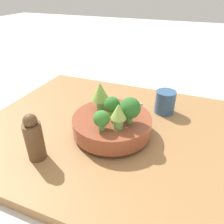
# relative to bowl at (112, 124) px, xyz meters

# --- Properties ---
(ground_plane) EXTENTS (6.00, 6.00, 0.00)m
(ground_plane) POSITION_rel_bowl_xyz_m (0.02, -0.04, -0.08)
(ground_plane) COLOR silver
(table) EXTENTS (0.95, 0.77, 0.04)m
(table) POSITION_rel_bowl_xyz_m (0.02, -0.04, -0.06)
(table) COLOR #9E7042
(table) RESTS_ON ground_plane
(bowl) EXTENTS (0.27, 0.27, 0.07)m
(bowl) POSITION_rel_bowl_xyz_m (0.00, 0.00, 0.00)
(bowl) COLOR brown
(bowl) RESTS_ON table
(broccoli_floret_back) EXTENTS (0.05, 0.05, 0.06)m
(broccoli_floret_back) POSITION_rel_bowl_xyz_m (0.00, 0.08, 0.07)
(broccoli_floret_back) COLOR #6BA34C
(broccoli_floret_back) RESTS_ON bowl
(romanesco_piece_near) EXTENTS (0.06, 0.06, 0.10)m
(romanesco_piece_near) POSITION_rel_bowl_xyz_m (0.06, -0.04, 0.09)
(romanesco_piece_near) COLOR #6BA34C
(romanesco_piece_near) RESTS_ON bowl
(broccoli_floret_center) EXTENTS (0.05, 0.05, 0.08)m
(broccoli_floret_center) POSITION_rel_bowl_xyz_m (0.00, -0.00, 0.08)
(broccoli_floret_center) COLOR #6BA34C
(broccoli_floret_center) RESTS_ON bowl
(broccoli_floret_left) EXTENTS (0.07, 0.07, 0.09)m
(broccoli_floret_left) POSITION_rel_bowl_xyz_m (-0.06, 0.01, 0.08)
(broccoli_floret_left) COLOR #6BA34C
(broccoli_floret_left) RESTS_ON bowl
(romanesco_piece_far) EXTENTS (0.05, 0.05, 0.09)m
(romanesco_piece_far) POSITION_rel_bowl_xyz_m (-0.04, 0.05, 0.08)
(romanesco_piece_far) COLOR #6BA34C
(romanesco_piece_far) RESTS_ON bowl
(cup) EXTENTS (0.08, 0.08, 0.09)m
(cup) POSITION_rel_bowl_xyz_m (-0.14, -0.22, 0.01)
(cup) COLOR #33567F
(cup) RESTS_ON table
(pepper_mill) EXTENTS (0.05, 0.05, 0.15)m
(pepper_mill) POSITION_rel_bowl_xyz_m (0.17, 0.20, 0.03)
(pepper_mill) COLOR brown
(pepper_mill) RESTS_ON table
(fork) EXTENTS (0.19, 0.01, 0.01)m
(fork) POSITION_rel_bowl_xyz_m (0.05, -0.24, -0.04)
(fork) COLOR #B2B2B7
(fork) RESTS_ON table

